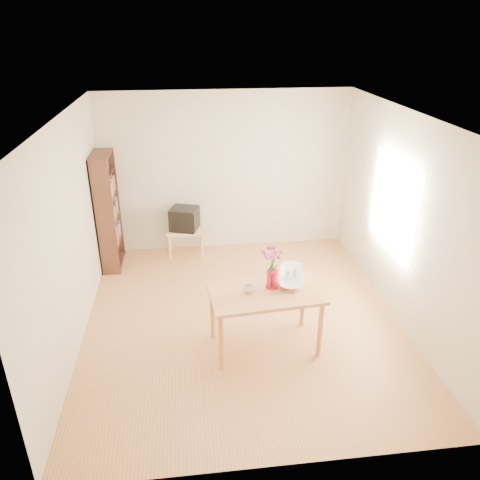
{
  "coord_description": "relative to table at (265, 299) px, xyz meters",
  "views": [
    {
      "loc": [
        -0.65,
        -5.05,
        3.54
      ],
      "look_at": [
        0.0,
        0.3,
        1.0
      ],
      "focal_mm": 35.0,
      "sensor_mm": 36.0,
      "label": 1
    }
  ],
  "objects": [
    {
      "name": "flowers",
      "position": [
        0.09,
        0.09,
        0.48
      ],
      "size": [
        0.25,
        0.25,
        0.35
      ],
      "primitive_type": null,
      "color": "#E135AA",
      "rests_on": "pitcher"
    },
    {
      "name": "television",
      "position": [
        -0.88,
        2.56,
        -0.01
      ],
      "size": [
        0.51,
        0.5,
        0.36
      ],
      "rotation": [
        0.0,
        0.0,
        -0.33
      ],
      "color": "black",
      "rests_on": "tv_stand"
    },
    {
      "name": "bowl",
      "position": [
        0.35,
        0.25,
        0.3
      ],
      "size": [
        0.52,
        0.52,
        0.4
      ],
      "primitive_type": "imported",
      "rotation": [
        0.0,
        0.0,
        -0.25
      ],
      "color": "white",
      "rests_on": "table"
    },
    {
      "name": "room",
      "position": [
        -0.16,
        0.58,
        0.65
      ],
      "size": [
        4.5,
        4.5,
        4.5
      ],
      "color": "#B3733F",
      "rests_on": "ground"
    },
    {
      "name": "pitcher",
      "position": [
        0.09,
        0.1,
        0.19
      ],
      "size": [
        0.14,
        0.22,
        0.22
      ],
      "rotation": [
        0.0,
        0.0,
        -0.22
      ],
      "color": "red",
      "rests_on": "table"
    },
    {
      "name": "mug",
      "position": [
        -0.19,
        0.01,
        0.14
      ],
      "size": [
        0.14,
        0.14,
        0.09
      ],
      "primitive_type": "imported",
      "rotation": [
        0.0,
        0.0,
        3.49
      ],
      "color": "white",
      "rests_on": "table"
    },
    {
      "name": "bookshelf",
      "position": [
        -2.03,
        2.33,
        0.18
      ],
      "size": [
        0.28,
        0.7,
        1.8
      ],
      "color": "#341B11",
      "rests_on": "ground"
    },
    {
      "name": "teacup_b",
      "position": [
        0.39,
        0.27,
        0.25
      ],
      "size": [
        0.07,
        0.07,
        0.06
      ],
      "primitive_type": "imported",
      "rotation": [
        0.0,
        0.0,
        1.48
      ],
      "color": "white",
      "rests_on": "bowl"
    },
    {
      "name": "teacup_a",
      "position": [
        0.31,
        0.25,
        0.25
      ],
      "size": [
        0.07,
        0.07,
        0.06
      ],
      "primitive_type": "imported",
      "rotation": [
        0.0,
        0.0,
        0.13
      ],
      "color": "white",
      "rests_on": "bowl"
    },
    {
      "name": "table",
      "position": [
        0.0,
        0.0,
        0.0
      ],
      "size": [
        1.32,
        0.83,
        0.75
      ],
      "rotation": [
        0.0,
        0.0,
        0.09
      ],
      "color": "#CA7E45",
      "rests_on": "ground"
    },
    {
      "name": "tv_stand",
      "position": [
        -0.88,
        2.55,
        -0.27
      ],
      "size": [
        0.6,
        0.45,
        0.46
      ],
      "color": "#E1B47F",
      "rests_on": "ground"
    }
  ]
}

